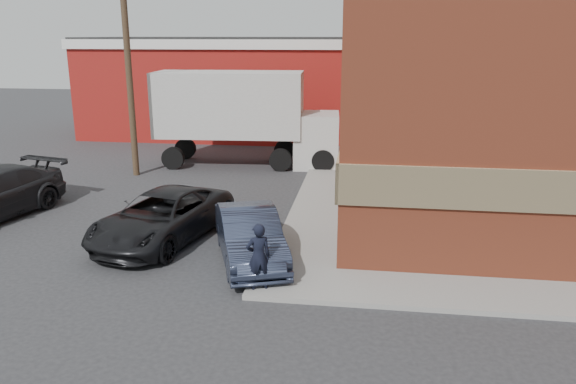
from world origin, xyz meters
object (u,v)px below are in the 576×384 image
at_px(warehouse, 231,86).
at_px(box_truck, 248,112).
at_px(sedan, 250,236).
at_px(man, 258,256).
at_px(utility_pole, 128,60).
at_px(brick_building, 547,65).
at_px(suv_a, 162,217).

xyz_separation_m(warehouse, box_truck, (2.81, -8.45, -0.41)).
bearing_deg(sedan, man, -92.33).
height_order(utility_pole, sedan, utility_pole).
relative_size(brick_building, suv_a, 3.59).
relative_size(sedan, suv_a, 0.83).
bearing_deg(utility_pole, box_truck, 30.61).
xyz_separation_m(utility_pole, box_truck, (4.31, 2.55, -2.34)).
relative_size(brick_building, warehouse, 1.12).
relative_size(suv_a, box_truck, 0.59).
height_order(man, sedan, man).
xyz_separation_m(brick_building, man, (-8.70, -10.37, -3.78)).
bearing_deg(suv_a, box_truck, 100.86).
distance_m(brick_building, suv_a, 14.71).
distance_m(man, sedan, 1.98).
distance_m(man, box_truck, 13.35).
xyz_separation_m(utility_pole, sedan, (6.70, -8.50, -4.06)).
height_order(brick_building, utility_pole, brick_building).
bearing_deg(brick_building, box_truck, 167.66).
bearing_deg(brick_building, man, -129.98).
bearing_deg(warehouse, suv_a, -82.54).
distance_m(utility_pole, man, 13.25).
bearing_deg(warehouse, man, -74.82).
relative_size(man, suv_a, 0.31).
height_order(warehouse, utility_pole, utility_pole).
height_order(sedan, box_truck, box_truck).
xyz_separation_m(man, sedan, (-0.60, 1.87, -0.21)).
relative_size(utility_pole, man, 5.77).
xyz_separation_m(brick_building, box_truck, (-11.68, 2.56, -2.28)).
bearing_deg(box_truck, sedan, -81.61).
distance_m(utility_pole, suv_a, 9.27).
bearing_deg(utility_pole, warehouse, 82.23).
xyz_separation_m(warehouse, suv_a, (2.40, -18.37, -2.11)).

